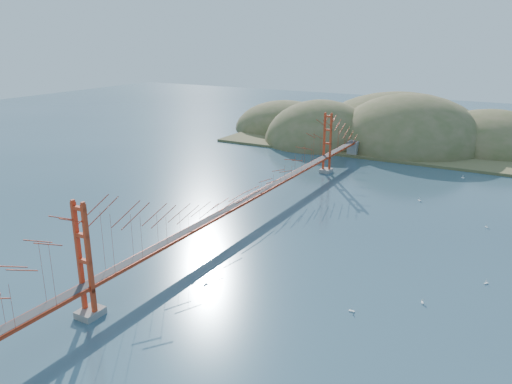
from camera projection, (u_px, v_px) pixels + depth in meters
The scene contains 10 objects.
ground at pixel (248, 220), 72.83m from camera, with size 320.00×320.00×0.00m, color #2C4758.
bridge at pixel (249, 173), 70.86m from camera, with size 2.20×94.40×12.00m.
far_headlands at pixel (390, 139), 128.55m from camera, with size 84.00×58.00×25.00m.
sailboat_0 at pixel (422, 302), 50.23m from camera, with size 0.53×0.54×0.61m.
sailboat_2 at pixel (352, 310), 48.67m from camera, with size 0.56×0.45×0.66m.
sailboat_16 at pixel (419, 200), 80.93m from camera, with size 0.69×0.69×0.73m.
sailboat_14 at pixel (486, 283), 54.07m from camera, with size 0.59×0.59×0.62m.
sailboat_10 at pixel (205, 284), 53.89m from camera, with size 0.46×0.55×0.63m.
sailboat_1 at pixel (486, 227), 69.83m from camera, with size 0.55×0.55×0.58m.
sailboat_12 at pixel (463, 177), 93.77m from camera, with size 0.61×0.60×0.69m.
Camera 1 is at (34.66, -58.73, 25.92)m, focal length 35.00 mm.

